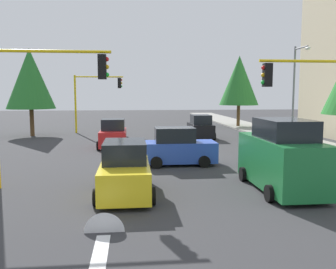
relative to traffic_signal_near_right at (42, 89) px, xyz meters
name	(u,v)px	position (x,y,z in m)	size (l,w,h in m)	color
ground_plane	(171,158)	(-6.00, 5.67, -3.90)	(120.00, 120.00, 0.00)	#353538
sidewalk_kerb	(302,142)	(-11.00, 16.17, -3.83)	(80.00, 4.00, 0.15)	gray
lane_arrow_near	(103,240)	(5.51, 2.67, -3.89)	(2.40, 1.10, 1.10)	silver
traffic_signal_near_right	(42,89)	(0.00, 0.00, 0.00)	(0.36, 4.59, 5.50)	yellow
traffic_signal_far_right	(95,92)	(-20.00, 0.01, -0.04)	(0.36, 4.59, 5.44)	yellow
traffic_signal_near_left	(319,94)	(0.00, 11.29, -0.19)	(0.36, 4.59, 5.22)	yellow
street_lamp_curbside	(296,85)	(-9.61, 14.87, 0.45)	(2.15, 0.28, 7.00)	slate
tree_opposite_side	(30,79)	(-18.00, -5.33, 1.10)	(4.17, 4.17, 7.62)	brown
tree_roadside_far	(239,81)	(-24.00, 15.17, 1.23)	(4.28, 4.28, 7.82)	brown
delivery_van_green	(281,157)	(1.35, 9.16, -2.62)	(4.80, 2.22, 2.77)	#1E7238
car_black	(200,128)	(-14.80, 9.13, -3.00)	(3.74, 2.03, 1.98)	black
car_red	(113,135)	(-10.45, 2.15, -3.00)	(3.61, 2.08, 1.98)	red
car_blue	(177,148)	(-4.00, 5.81, -3.00)	(2.04, 3.92, 1.98)	blue
car_yellow	(125,171)	(1.34, 3.17, -3.00)	(4.20, 2.07, 1.98)	yellow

